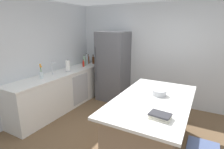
# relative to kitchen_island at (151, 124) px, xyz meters

# --- Properties ---
(wall_rear) EXTENTS (6.00, 0.10, 2.60)m
(wall_rear) POSITION_rel_kitchen_island_xyz_m (-0.34, 2.03, 0.84)
(wall_rear) COLOR silver
(wall_rear) RESTS_ON ground_plane
(wall_left) EXTENTS (0.10, 6.00, 2.60)m
(wall_left) POSITION_rel_kitchen_island_xyz_m (-2.79, -0.22, 0.84)
(wall_left) COLOR silver
(wall_left) RESTS_ON ground_plane
(counter_run_left) EXTENTS (0.63, 2.80, 0.92)m
(counter_run_left) POSITION_rel_kitchen_island_xyz_m (-2.43, 0.50, -0.00)
(counter_run_left) COLOR silver
(counter_run_left) RESTS_ON ground_plane
(kitchen_island) EXTENTS (1.11, 1.95, 0.91)m
(kitchen_island) POSITION_rel_kitchen_island_xyz_m (0.00, 0.00, 0.00)
(kitchen_island) COLOR #8E755B
(kitchen_island) RESTS_ON ground_plane
(refrigerator) EXTENTS (0.77, 0.72, 1.88)m
(refrigerator) POSITION_rel_kitchen_island_xyz_m (-1.60, 1.64, 0.48)
(refrigerator) COLOR #56565B
(refrigerator) RESTS_ON ground_plane
(sink_faucet) EXTENTS (0.15, 0.05, 0.30)m
(sink_faucet) POSITION_rel_kitchen_island_xyz_m (-2.48, 0.29, 0.62)
(sink_faucet) COLOR silver
(sink_faucet) RESTS_ON counter_run_left
(flower_vase) EXTENTS (0.08, 0.08, 0.32)m
(flower_vase) POSITION_rel_kitchen_island_xyz_m (-2.46, -0.06, 0.56)
(flower_vase) COLOR silver
(flower_vase) RESTS_ON counter_run_left
(paper_towel_roll) EXTENTS (0.14, 0.14, 0.31)m
(paper_towel_roll) POSITION_rel_kitchen_island_xyz_m (-2.38, 0.69, 0.59)
(paper_towel_roll) COLOR gray
(paper_towel_roll) RESTS_ON counter_run_left
(syrup_bottle) EXTENTS (0.07, 0.07, 0.27)m
(syrup_bottle) POSITION_rel_kitchen_island_xyz_m (-2.35, 1.77, 0.57)
(syrup_bottle) COLOR #5B3319
(syrup_bottle) RESTS_ON counter_run_left
(vinegar_bottle) EXTENTS (0.06, 0.06, 0.29)m
(vinegar_bottle) POSITION_rel_kitchen_island_xyz_m (-2.48, 1.69, 0.57)
(vinegar_bottle) COLOR #994C23
(vinegar_bottle) RESTS_ON counter_run_left
(soda_bottle) EXTENTS (0.07, 0.07, 0.33)m
(soda_bottle) POSITION_rel_kitchen_island_xyz_m (-2.46, 1.60, 0.59)
(soda_bottle) COLOR silver
(soda_bottle) RESTS_ON counter_run_left
(olive_oil_bottle) EXTENTS (0.06, 0.06, 0.30)m
(olive_oil_bottle) POSITION_rel_kitchen_island_xyz_m (-2.48, 1.50, 0.58)
(olive_oil_bottle) COLOR olive
(olive_oil_bottle) RESTS_ON counter_run_left
(gin_bottle) EXTENTS (0.08, 0.08, 0.31)m
(gin_bottle) POSITION_rel_kitchen_island_xyz_m (-2.40, 1.40, 0.59)
(gin_bottle) COLOR #8CB79E
(gin_bottle) RESTS_ON counter_run_left
(hot_sauce_bottle) EXTENTS (0.05, 0.05, 0.20)m
(hot_sauce_bottle) POSITION_rel_kitchen_island_xyz_m (-2.37, 1.31, 0.54)
(hot_sauce_bottle) COLOR red
(hot_sauce_bottle) RESTS_ON counter_run_left
(cookbook_stack) EXTENTS (0.27, 0.21, 0.07)m
(cookbook_stack) POSITION_rel_kitchen_island_xyz_m (0.25, -0.57, 0.48)
(cookbook_stack) COLOR silver
(cookbook_stack) RESTS_ON kitchen_island
(mixing_bowl) EXTENTS (0.23, 0.23, 0.09)m
(mixing_bowl) POSITION_rel_kitchen_island_xyz_m (0.04, 0.19, 0.50)
(mixing_bowl) COLOR #B2B5BA
(mixing_bowl) RESTS_ON kitchen_island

